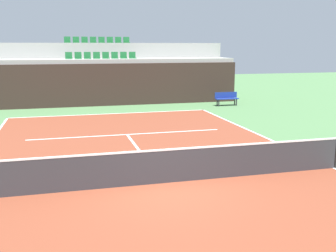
{
  "coord_description": "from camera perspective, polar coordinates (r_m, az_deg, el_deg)",
  "views": [
    {
      "loc": [
        -2.59,
        -10.22,
        3.73
      ],
      "look_at": [
        0.65,
        2.0,
        1.2
      ],
      "focal_mm": 42.83,
      "sensor_mm": 36.0,
      "label": 1
    }
  ],
  "objects": [
    {
      "name": "back_wall",
      "position": [
        25.68,
        -9.04,
        5.8
      ],
      "size": [
        17.64,
        0.3,
        2.65
      ],
      "primitive_type": "cube",
      "color": "#33231E",
      "rests_on": "ground_plane"
    },
    {
      "name": "seating_row_lower",
      "position": [
        27.02,
        -9.48,
        9.7
      ],
      "size": [
        4.59,
        0.44,
        0.44
      ],
      "color": "#1E6633",
      "rests_on": "stands_tier_lower"
    },
    {
      "name": "sideline_right",
      "position": [
        13.53,
        22.5,
        -5.53
      ],
      "size": [
        0.1,
        24.0,
        0.0
      ],
      "primitive_type": "cube",
      "color": "white",
      "rests_on": "court_surface"
    },
    {
      "name": "baseline_far",
      "position": [
        22.63,
        -8.08,
        1.74
      ],
      "size": [
        11.0,
        0.1,
        0.0
      ],
      "primitive_type": "cube",
      "color": "white",
      "rests_on": "court_surface"
    },
    {
      "name": "stands_tier_lower",
      "position": [
        27.01,
        -9.35,
        6.34
      ],
      "size": [
        17.64,
        2.4,
        2.92
      ],
      "primitive_type": "cube",
      "color": "#9E9E99",
      "rests_on": "ground_plane"
    },
    {
      "name": "ground_plane",
      "position": [
        11.19,
        -0.6,
        -8.16
      ],
      "size": [
        80.0,
        80.0,
        0.0
      ],
      "primitive_type": "plane",
      "color": "#477042"
    },
    {
      "name": "stands_tier_upper",
      "position": [
        29.35,
        -9.85,
        7.71
      ],
      "size": [
        17.64,
        2.4,
        3.94
      ],
      "primitive_type": "cube",
      "color": "#9E9E99",
      "rests_on": "ground_plane"
    },
    {
      "name": "centre_service_line",
      "position": [
        14.17,
        -3.79,
        -3.93
      ],
      "size": [
        0.1,
        6.4,
        0.0
      ],
      "primitive_type": "cube",
      "color": "white",
      "rests_on": "court_surface"
    },
    {
      "name": "seating_row_upper",
      "position": [
        29.4,
        -10.01,
        11.8
      ],
      "size": [
        4.59,
        0.44,
        0.44
      ],
      "color": "#1E6633",
      "rests_on": "stands_tier_upper"
    },
    {
      "name": "player_bench",
      "position": [
        25.8,
        8.33,
        4.01
      ],
      "size": [
        1.5,
        0.4,
        0.85
      ],
      "color": "navy",
      "rests_on": "ground_plane"
    },
    {
      "name": "court_surface",
      "position": [
        11.18,
        -0.6,
        -8.14
      ],
      "size": [
        11.0,
        24.0,
        0.01
      ],
      "primitive_type": "cube",
      "color": "brown",
      "rests_on": "ground_plane"
    },
    {
      "name": "service_line_far",
      "position": [
        17.23,
        -5.85,
        -1.21
      ],
      "size": [
        8.26,
        0.1,
        0.0
      ],
      "primitive_type": "cube",
      "color": "white",
      "rests_on": "court_surface"
    },
    {
      "name": "tennis_net",
      "position": [
        11.03,
        -0.6,
        -5.67
      ],
      "size": [
        11.08,
        0.08,
        1.07
      ],
      "color": "black",
      "rests_on": "court_surface"
    }
  ]
}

